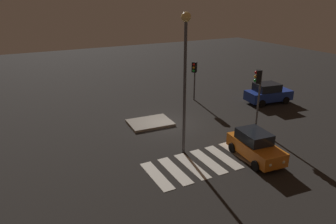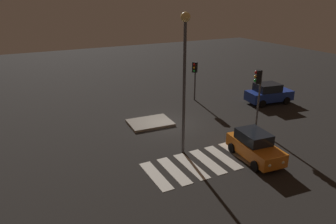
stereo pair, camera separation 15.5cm
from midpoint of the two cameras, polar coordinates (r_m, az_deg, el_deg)
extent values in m
plane|color=black|center=(24.30, -0.18, -2.21)|extent=(80.00, 80.00, 0.00)
cube|color=gray|center=(24.34, -3.50, -1.97)|extent=(3.43, 2.65, 0.18)
cube|color=orange|center=(19.75, 15.55, -6.51)|extent=(2.03, 4.03, 0.80)
cube|color=black|center=(19.61, 15.34, -4.34)|extent=(1.70, 2.13, 0.65)
cylinder|color=black|center=(19.59, 19.51, -8.39)|extent=(0.29, 0.65, 0.63)
cylinder|color=black|center=(18.63, 15.65, -9.50)|extent=(0.29, 0.65, 0.63)
cylinder|color=black|center=(21.21, 15.29, -5.61)|extent=(0.29, 0.65, 0.63)
cylinder|color=black|center=(20.33, 11.56, -6.47)|extent=(0.29, 0.65, 0.63)
sphere|color=#F2EABF|center=(18.76, 20.20, -8.58)|extent=(0.21, 0.21, 0.21)
sphere|color=#F2EABF|center=(18.20, 18.00, -9.23)|extent=(0.21, 0.21, 0.21)
cube|color=#1E389E|center=(30.41, 17.83, 2.99)|extent=(4.45, 2.38, 0.87)
cube|color=black|center=(30.04, 17.60, 4.37)|extent=(2.38, 1.94, 0.70)
cylinder|color=black|center=(31.98, 18.70, 2.99)|extent=(0.71, 0.34, 0.68)
cylinder|color=black|center=(30.68, 20.70, 2.02)|extent=(0.71, 0.34, 0.68)
cylinder|color=black|center=(30.46, 14.78, 2.56)|extent=(0.71, 0.34, 0.68)
cylinder|color=black|center=(29.09, 16.72, 1.51)|extent=(0.71, 0.34, 0.68)
sphere|color=#F2EABF|center=(32.05, 20.28, 3.57)|extent=(0.23, 0.23, 0.23)
sphere|color=#F2EABF|center=(31.33, 21.42, 3.05)|extent=(0.23, 0.23, 0.23)
cylinder|color=#47474C|center=(23.60, 16.12, 2.09)|extent=(0.14, 0.14, 4.50)
cube|color=black|center=(23.10, 16.11, 6.28)|extent=(0.52, 0.54, 0.96)
sphere|color=red|center=(23.00, 15.69, 7.03)|extent=(0.22, 0.22, 0.22)
sphere|color=orange|center=(23.07, 15.62, 6.31)|extent=(0.22, 0.22, 0.22)
sphere|color=green|center=(23.14, 15.55, 5.59)|extent=(0.22, 0.22, 0.22)
cylinder|color=#47474C|center=(29.55, 4.75, 5.69)|extent=(0.14, 0.14, 3.70)
cube|color=black|center=(29.07, 4.72, 8.21)|extent=(0.53, 0.54, 0.96)
sphere|color=red|center=(28.82, 4.61, 8.72)|extent=(0.22, 0.22, 0.22)
sphere|color=orange|center=(28.88, 4.59, 8.13)|extent=(0.22, 0.22, 0.22)
sphere|color=green|center=(28.95, 4.58, 7.55)|extent=(0.22, 0.22, 0.22)
cylinder|color=#47474C|center=(18.55, 2.83, 3.82)|extent=(0.18, 0.18, 8.14)
sphere|color=#F9D172|center=(17.79, 3.08, 17.05)|extent=(0.56, 0.56, 0.56)
cube|color=silver|center=(17.65, -2.37, -11.62)|extent=(0.70, 3.20, 0.02)
cube|color=silver|center=(18.09, 0.98, -10.73)|extent=(0.70, 3.20, 0.02)
cube|color=silver|center=(18.59, 4.15, -9.85)|extent=(0.70, 3.20, 0.02)
cube|color=silver|center=(19.15, 7.12, -9.00)|extent=(0.70, 3.20, 0.02)
cube|color=silver|center=(19.76, 9.90, -8.17)|extent=(0.70, 3.20, 0.02)
cube|color=silver|center=(20.41, 12.50, -7.38)|extent=(0.70, 3.20, 0.02)
cube|color=silver|center=(21.11, 14.93, -6.62)|extent=(0.70, 3.20, 0.02)
cube|color=silver|center=(21.85, 17.19, -5.90)|extent=(0.70, 3.20, 0.02)
camera|label=1|loc=(0.08, -90.19, -0.07)|focal=33.15mm
camera|label=2|loc=(0.08, 89.81, 0.07)|focal=33.15mm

